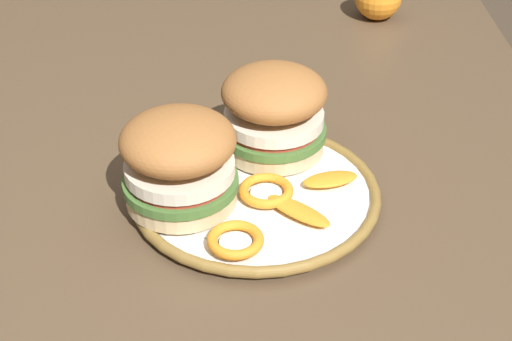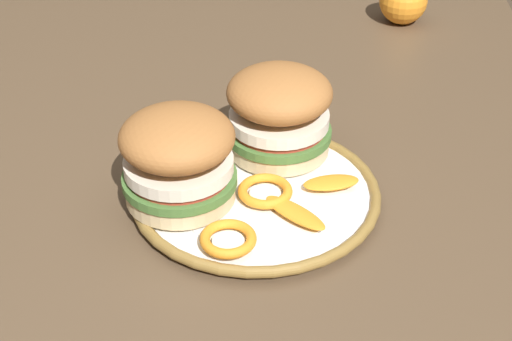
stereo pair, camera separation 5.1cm
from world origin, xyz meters
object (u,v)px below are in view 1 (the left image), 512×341
at_px(dining_table, 216,275).
at_px(sandwich_half_left, 179,158).
at_px(dinner_plate, 256,194).
at_px(sandwich_half_right, 274,110).

relative_size(dining_table, sandwich_half_left, 8.67).
bearing_deg(dinner_plate, sandwich_half_left, -76.35).
distance_m(dinner_plate, sandwich_half_left, 0.10).
bearing_deg(dinner_plate, dining_table, -64.55).
xyz_separation_m(dining_table, dinner_plate, (-0.02, 0.05, 0.10)).
xyz_separation_m(dinner_plate, sandwich_half_right, (-0.08, 0.02, 0.06)).
bearing_deg(dining_table, dinner_plate, 115.45).
distance_m(dinner_plate, sandwich_half_right, 0.10).
xyz_separation_m(dinner_plate, sandwich_half_left, (0.02, -0.08, 0.06)).
height_order(dinner_plate, sandwich_half_right, sandwich_half_right).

